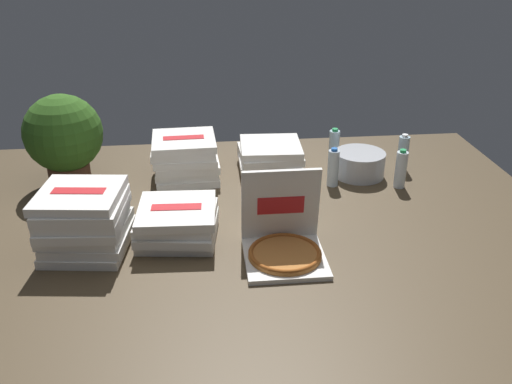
{
  "coord_description": "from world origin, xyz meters",
  "views": [
    {
      "loc": [
        -0.22,
        -2.38,
        1.35
      ],
      "look_at": [
        0.04,
        0.1,
        0.14
      ],
      "focal_mm": 38.76,
      "sensor_mm": 36.0,
      "label": 1
    }
  ],
  "objects_px": {
    "pizza_stack_center_near": "(186,158)",
    "potted_plant": "(64,136)",
    "pizza_stack_right_far": "(270,157)",
    "water_bottle_1": "(401,169)",
    "open_pizza_box": "(284,242)",
    "water_bottle_3": "(403,153)",
    "pizza_stack_left_far": "(85,221)",
    "water_bottle_0": "(333,168)",
    "pizza_stack_right_near": "(177,222)",
    "water_bottle_2": "(334,147)",
    "ice_bucket": "(359,164)"
  },
  "relations": [
    {
      "from": "pizza_stack_right_near",
      "to": "ice_bucket",
      "type": "relative_size",
      "value": 1.41
    },
    {
      "from": "pizza_stack_right_far",
      "to": "water_bottle_1",
      "type": "relative_size",
      "value": 1.7
    },
    {
      "from": "pizza_stack_center_near",
      "to": "water_bottle_0",
      "type": "distance_m",
      "value": 0.85
    },
    {
      "from": "pizza_stack_right_far",
      "to": "water_bottle_1",
      "type": "height_order",
      "value": "water_bottle_1"
    },
    {
      "from": "open_pizza_box",
      "to": "pizza_stack_left_far",
      "type": "distance_m",
      "value": 0.9
    },
    {
      "from": "pizza_stack_right_far",
      "to": "pizza_stack_left_far",
      "type": "bearing_deg",
      "value": -139.26
    },
    {
      "from": "open_pizza_box",
      "to": "pizza_stack_right_near",
      "type": "bearing_deg",
      "value": 156.28
    },
    {
      "from": "open_pizza_box",
      "to": "water_bottle_3",
      "type": "height_order",
      "value": "open_pizza_box"
    },
    {
      "from": "open_pizza_box",
      "to": "pizza_stack_center_near",
      "type": "bearing_deg",
      "value": 115.94
    },
    {
      "from": "ice_bucket",
      "to": "water_bottle_3",
      "type": "bearing_deg",
      "value": 11.38
    },
    {
      "from": "pizza_stack_center_near",
      "to": "water_bottle_3",
      "type": "xyz_separation_m",
      "value": [
        1.3,
        -0.02,
        -0.02
      ]
    },
    {
      "from": "pizza_stack_left_far",
      "to": "water_bottle_1",
      "type": "bearing_deg",
      "value": 16.72
    },
    {
      "from": "water_bottle_1",
      "to": "water_bottle_2",
      "type": "xyz_separation_m",
      "value": [
        -0.29,
        0.38,
        0.0
      ]
    },
    {
      "from": "open_pizza_box",
      "to": "potted_plant",
      "type": "distance_m",
      "value": 1.43
    },
    {
      "from": "ice_bucket",
      "to": "water_bottle_1",
      "type": "height_order",
      "value": "water_bottle_1"
    },
    {
      "from": "potted_plant",
      "to": "open_pizza_box",
      "type": "bearing_deg",
      "value": -38.54
    },
    {
      "from": "pizza_stack_right_far",
      "to": "water_bottle_2",
      "type": "distance_m",
      "value": 0.41
    },
    {
      "from": "open_pizza_box",
      "to": "pizza_stack_left_far",
      "type": "relative_size",
      "value": 0.91
    },
    {
      "from": "water_bottle_1",
      "to": "water_bottle_3",
      "type": "bearing_deg",
      "value": 67.98
    },
    {
      "from": "pizza_stack_right_near",
      "to": "pizza_stack_center_near",
      "type": "bearing_deg",
      "value": 87.19
    },
    {
      "from": "pizza_stack_right_near",
      "to": "water_bottle_3",
      "type": "height_order",
      "value": "water_bottle_3"
    },
    {
      "from": "potted_plant",
      "to": "pizza_stack_right_far",
      "type": "bearing_deg",
      "value": 4.5
    },
    {
      "from": "pizza_stack_left_far",
      "to": "pizza_stack_right_far",
      "type": "height_order",
      "value": "pizza_stack_left_far"
    },
    {
      "from": "pizza_stack_center_near",
      "to": "pizza_stack_left_far",
      "type": "distance_m",
      "value": 0.88
    },
    {
      "from": "water_bottle_0",
      "to": "water_bottle_1",
      "type": "xyz_separation_m",
      "value": [
        0.37,
        -0.06,
        0.0
      ]
    },
    {
      "from": "water_bottle_3",
      "to": "pizza_stack_right_near",
      "type": "bearing_deg",
      "value": -153.09
    },
    {
      "from": "pizza_stack_right_far",
      "to": "ice_bucket",
      "type": "relative_size",
      "value": 1.3
    },
    {
      "from": "pizza_stack_center_near",
      "to": "pizza_stack_right_far",
      "type": "distance_m",
      "value": 0.51
    },
    {
      "from": "water_bottle_1",
      "to": "water_bottle_0",
      "type": "bearing_deg",
      "value": 170.73
    },
    {
      "from": "ice_bucket",
      "to": "water_bottle_2",
      "type": "distance_m",
      "value": 0.23
    },
    {
      "from": "ice_bucket",
      "to": "water_bottle_3",
      "type": "distance_m",
      "value": 0.29
    },
    {
      "from": "open_pizza_box",
      "to": "pizza_stack_right_near",
      "type": "distance_m",
      "value": 0.52
    },
    {
      "from": "pizza_stack_right_near",
      "to": "water_bottle_2",
      "type": "bearing_deg",
      "value": 41.02
    },
    {
      "from": "pizza_stack_left_far",
      "to": "water_bottle_1",
      "type": "height_order",
      "value": "pizza_stack_left_far"
    },
    {
      "from": "water_bottle_3",
      "to": "potted_plant",
      "type": "xyz_separation_m",
      "value": [
        -1.97,
        -0.01,
        0.18
      ]
    },
    {
      "from": "open_pizza_box",
      "to": "pizza_stack_right_near",
      "type": "height_order",
      "value": "open_pizza_box"
    },
    {
      "from": "open_pizza_box",
      "to": "pizza_stack_right_far",
      "type": "height_order",
      "value": "open_pizza_box"
    },
    {
      "from": "pizza_stack_right_far",
      "to": "water_bottle_1",
      "type": "distance_m",
      "value": 0.77
    },
    {
      "from": "water_bottle_0",
      "to": "water_bottle_1",
      "type": "relative_size",
      "value": 1.0
    },
    {
      "from": "water_bottle_2",
      "to": "water_bottle_3",
      "type": "height_order",
      "value": "same"
    },
    {
      "from": "ice_bucket",
      "to": "potted_plant",
      "type": "relative_size",
      "value": 0.56
    },
    {
      "from": "water_bottle_2",
      "to": "water_bottle_3",
      "type": "distance_m",
      "value": 0.42
    },
    {
      "from": "water_bottle_0",
      "to": "water_bottle_1",
      "type": "height_order",
      "value": "same"
    },
    {
      "from": "pizza_stack_right_far",
      "to": "ice_bucket",
      "type": "bearing_deg",
      "value": -15.5
    },
    {
      "from": "water_bottle_2",
      "to": "water_bottle_3",
      "type": "xyz_separation_m",
      "value": [
        0.39,
        -0.14,
        0.0
      ]
    },
    {
      "from": "pizza_stack_center_near",
      "to": "potted_plant",
      "type": "bearing_deg",
      "value": -177.58
    },
    {
      "from": "pizza_stack_right_near",
      "to": "water_bottle_0",
      "type": "distance_m",
      "value": 1.0
    },
    {
      "from": "ice_bucket",
      "to": "water_bottle_1",
      "type": "distance_m",
      "value": 0.26
    },
    {
      "from": "pizza_stack_right_far",
      "to": "water_bottle_3",
      "type": "height_order",
      "value": "water_bottle_3"
    },
    {
      "from": "pizza_stack_center_near",
      "to": "potted_plant",
      "type": "xyz_separation_m",
      "value": [
        -0.66,
        -0.03,
        0.17
      ]
    }
  ]
}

